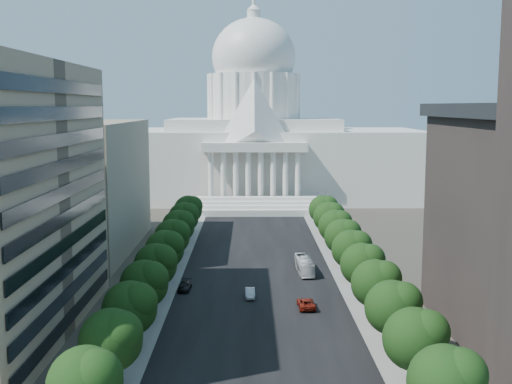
{
  "coord_description": "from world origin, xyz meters",
  "views": [
    {
      "loc": [
        -1.54,
        -48.89,
        33.64
      ],
      "look_at": [
        -0.31,
        74.81,
        16.98
      ],
      "focal_mm": 45.0,
      "sensor_mm": 36.0,
      "label": 1
    }
  ],
  "objects_px": {
    "car_silver": "(250,293)",
    "car_red": "(306,303)",
    "city_bus": "(304,265)",
    "car_dark_b": "(185,286)"
  },
  "relations": [
    {
      "from": "city_bus",
      "to": "car_dark_b",
      "type": "bearing_deg",
      "value": -155.41
    },
    {
      "from": "car_red",
      "to": "car_dark_b",
      "type": "height_order",
      "value": "car_red"
    },
    {
      "from": "car_silver",
      "to": "car_dark_b",
      "type": "distance_m",
      "value": 12.85
    },
    {
      "from": "car_silver",
      "to": "car_red",
      "type": "bearing_deg",
      "value": -34.62
    },
    {
      "from": "car_silver",
      "to": "car_red",
      "type": "relative_size",
      "value": 0.82
    },
    {
      "from": "car_red",
      "to": "city_bus",
      "type": "relative_size",
      "value": 0.52
    },
    {
      "from": "car_silver",
      "to": "car_red",
      "type": "height_order",
      "value": "car_red"
    },
    {
      "from": "car_dark_b",
      "to": "car_red",
      "type": "bearing_deg",
      "value": -24.35
    },
    {
      "from": "car_silver",
      "to": "city_bus",
      "type": "xyz_separation_m",
      "value": [
        11.03,
        16.74,
        0.79
      ]
    },
    {
      "from": "car_red",
      "to": "city_bus",
      "type": "xyz_separation_m",
      "value": [
        1.64,
        22.87,
        0.76
      ]
    }
  ]
}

